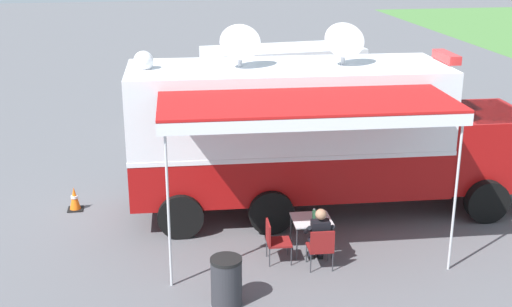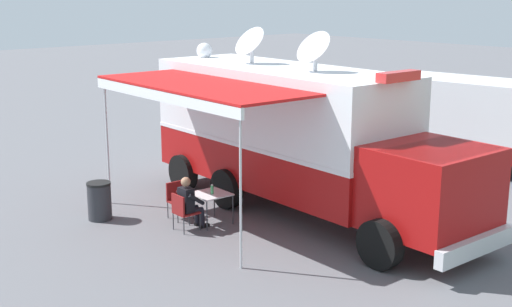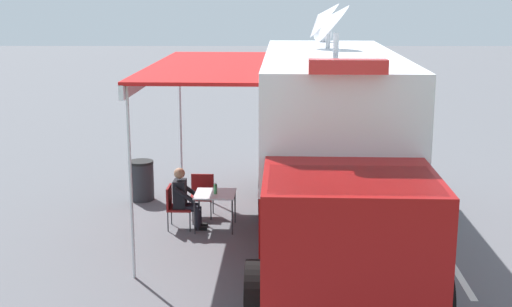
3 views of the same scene
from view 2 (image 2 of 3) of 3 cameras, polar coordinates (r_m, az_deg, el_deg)
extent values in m
plane|color=#5B5B60|center=(17.71, 1.87, -4.14)|extent=(100.00, 100.00, 0.00)
cube|color=silver|center=(18.41, 8.86, -3.60)|extent=(0.31, 4.80, 0.01)
cube|color=#9E0F0F|center=(17.39, 1.90, -0.52)|extent=(2.78, 7.29, 1.10)
cube|color=white|center=(17.11, 1.93, 4.03)|extent=(2.78, 7.29, 1.70)
cube|color=white|center=(17.27, 1.91, 1.25)|extent=(2.80, 7.31, 0.10)
cube|color=#9E0F0F|center=(14.27, 14.28, -2.83)|extent=(2.38, 2.19, 1.70)
cube|color=#28333D|center=(14.03, 15.05, -1.04)|extent=(2.21, 1.55, 0.70)
cube|color=silver|center=(13.94, 17.81, -7.35)|extent=(2.38, 0.29, 0.36)
cylinder|color=black|center=(15.63, 16.25, -5.17)|extent=(0.34, 1.01, 1.00)
cylinder|color=black|center=(13.74, 10.23, -7.42)|extent=(0.34, 1.01, 1.00)
cylinder|color=black|center=(18.76, 3.68, -1.56)|extent=(0.34, 1.01, 1.00)
cylinder|color=black|center=(17.21, -2.45, -2.92)|extent=(0.34, 1.01, 1.00)
cylinder|color=black|center=(20.20, -0.14, -0.43)|extent=(0.34, 1.01, 1.00)
cylinder|color=black|center=(18.78, -6.07, -1.59)|extent=(0.34, 1.01, 1.00)
cube|color=white|center=(16.99, 1.96, 7.03)|extent=(2.78, 7.29, 0.10)
cube|color=red|center=(14.41, 11.74, 6.29)|extent=(1.11, 0.32, 0.20)
cylinder|color=silver|center=(17.78, -0.35, 8.21)|extent=(0.10, 0.10, 0.45)
cone|color=silver|center=(17.66, -0.73, 9.49)|extent=(0.75, 0.93, 0.81)
cylinder|color=silver|center=(16.04, 4.95, 7.59)|extent=(0.10, 0.10, 0.45)
cone|color=silver|center=(15.90, 4.59, 9.02)|extent=(0.75, 0.93, 0.81)
sphere|color=white|center=(19.48, -4.31, 8.50)|extent=(0.44, 0.44, 0.44)
cube|color=red|center=(15.58, -4.61, 5.67)|extent=(2.42, 5.84, 0.06)
cube|color=white|center=(15.03, -7.93, 4.76)|extent=(0.31, 5.76, 0.24)
cylinder|color=silver|center=(13.18, -1.28, -2.96)|extent=(0.05, 0.05, 3.25)
cylinder|color=silver|center=(17.68, -12.24, 0.98)|extent=(0.05, 0.05, 3.25)
cube|color=silver|center=(16.03, -3.79, -3.37)|extent=(0.83, 0.83, 0.03)
cylinder|color=#333338|center=(16.07, -1.93, -4.68)|extent=(0.03, 0.03, 0.70)
cylinder|color=#333338|center=(15.65, -4.09, -5.20)|extent=(0.03, 0.03, 0.70)
cylinder|color=#333338|center=(16.64, -3.48, -4.06)|extent=(0.03, 0.03, 0.70)
cylinder|color=#333338|center=(16.24, -5.60, -4.54)|extent=(0.03, 0.03, 0.70)
cylinder|color=#3F9959|center=(15.97, -3.66, -3.01)|extent=(0.07, 0.07, 0.20)
cylinder|color=white|center=(15.94, -3.67, -2.62)|extent=(0.04, 0.04, 0.02)
cube|color=maroon|center=(15.72, -5.79, -4.88)|extent=(0.50, 0.50, 0.04)
cube|color=maroon|center=(15.54, -6.49, -4.23)|extent=(0.06, 0.48, 0.44)
cylinder|color=#333338|center=(16.08, -5.55, -5.25)|extent=(0.02, 0.02, 0.42)
cylinder|color=#333338|center=(15.73, -4.66, -5.65)|extent=(0.02, 0.02, 0.42)
cylinder|color=#333338|center=(15.85, -6.88, -5.56)|extent=(0.02, 0.02, 0.42)
cylinder|color=#333338|center=(15.50, -6.00, -5.98)|extent=(0.02, 0.02, 0.42)
cube|color=maroon|center=(16.51, -6.30, -4.00)|extent=(0.50, 0.50, 0.04)
cube|color=maroon|center=(16.62, -6.73, -3.06)|extent=(0.48, 0.06, 0.44)
cylinder|color=#333338|center=(16.51, -5.22, -4.73)|extent=(0.02, 0.02, 0.42)
cylinder|color=#333338|center=(16.29, -6.50, -5.03)|extent=(0.02, 0.02, 0.42)
cylinder|color=#333338|center=(16.86, -6.06, -4.36)|extent=(0.02, 0.02, 0.42)
cylinder|color=#333338|center=(16.64, -7.33, -4.64)|extent=(0.02, 0.02, 0.42)
cube|color=black|center=(15.63, -5.82, -3.84)|extent=(0.25, 0.37, 0.56)
sphere|color=#A37556|center=(15.51, -5.85, -2.36)|extent=(0.22, 0.22, 0.22)
cylinder|color=black|center=(15.87, -5.92, -3.43)|extent=(0.43, 0.11, 0.34)
cylinder|color=black|center=(15.50, -4.98, -3.81)|extent=(0.43, 0.11, 0.34)
cylinder|color=black|center=(15.89, -5.45, -4.60)|extent=(0.38, 0.14, 0.13)
cylinder|color=black|center=(16.06, -4.90, -5.26)|extent=(0.11, 0.11, 0.42)
cube|color=black|center=(16.15, -4.71, -5.80)|extent=(0.24, 0.11, 0.07)
cylinder|color=black|center=(15.73, -5.04, -4.78)|extent=(0.38, 0.14, 0.13)
cylinder|color=black|center=(15.90, -4.49, -5.44)|extent=(0.11, 0.11, 0.42)
cube|color=black|center=(15.99, -4.30, -5.99)|extent=(0.24, 0.11, 0.07)
cylinder|color=#2D2D33|center=(16.79, -12.85, -3.95)|extent=(0.56, 0.56, 0.85)
cylinder|color=black|center=(16.66, -12.94, -2.46)|extent=(0.57, 0.57, 0.06)
cube|color=black|center=(21.90, -5.71, -0.72)|extent=(0.36, 0.36, 0.03)
cone|color=orange|center=(21.83, -5.72, 0.02)|extent=(0.26, 0.26, 0.55)
cylinder|color=white|center=(21.82, -5.73, 0.09)|extent=(0.17, 0.17, 0.06)
cube|color=white|center=(21.96, 17.80, 2.98)|extent=(2.68, 5.41, 2.20)
cube|color=#9E0F0F|center=(22.13, 17.65, 0.81)|extent=(2.70, 5.43, 0.50)
cylinder|color=black|center=(23.72, 15.52, 0.96)|extent=(0.35, 0.86, 0.84)
cylinder|color=black|center=(21.90, 13.04, 0.09)|extent=(0.35, 0.86, 0.84)
camera|label=1|loc=(15.63, -54.09, 12.01)|focal=47.05mm
camera|label=3|loc=(10.29, 55.11, 3.63)|focal=48.97mm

